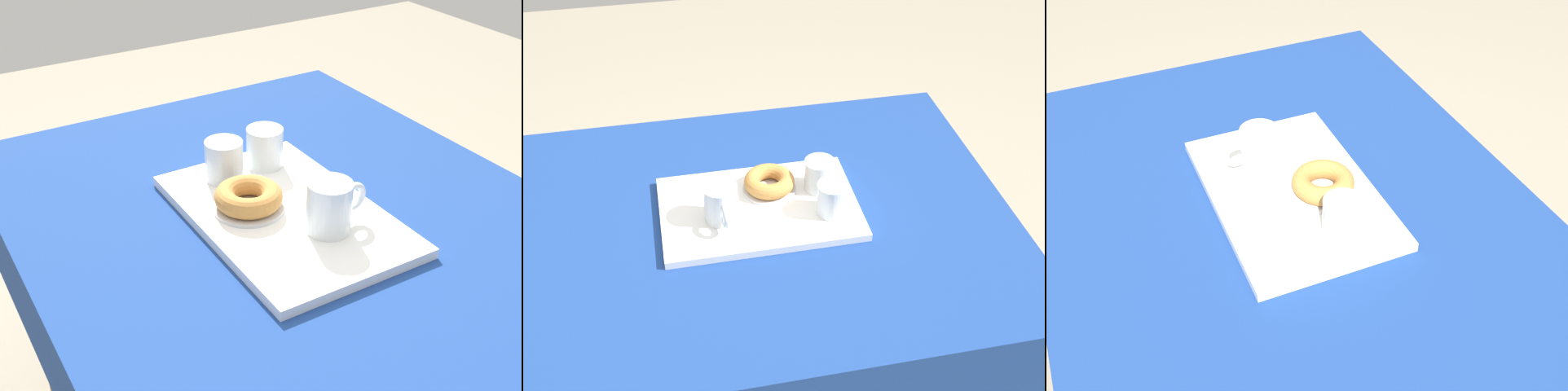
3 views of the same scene
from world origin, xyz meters
TOP-DOWN VIEW (x-y plane):
  - dining_table at (0.00, 0.00)m, footprint 1.14×0.90m
  - serving_tray at (0.00, -0.02)m, footprint 0.45×0.29m
  - tea_mug_left at (0.09, 0.01)m, footprint 0.07×0.11m
  - water_glass_near at (-0.16, 0.04)m, footprint 0.07×0.07m
  - water_glass_far at (-0.15, -0.05)m, footprint 0.07×0.07m
  - donut_plate_left at (-0.03, -0.07)m, footprint 0.12×0.12m
  - sugar_donut_left at (-0.03, -0.07)m, footprint 0.12×0.12m

SIDE VIEW (x-z plane):
  - dining_table at x=0.00m, z-range 0.26..0.98m
  - serving_tray at x=0.00m, z-range 0.72..0.74m
  - donut_plate_left at x=-0.03m, z-range 0.74..0.75m
  - sugar_donut_left at x=-0.03m, z-range 0.75..0.78m
  - water_glass_near at x=-0.16m, z-range 0.73..0.81m
  - water_glass_far at x=-0.15m, z-range 0.74..0.81m
  - tea_mug_left at x=0.09m, z-range 0.74..0.82m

